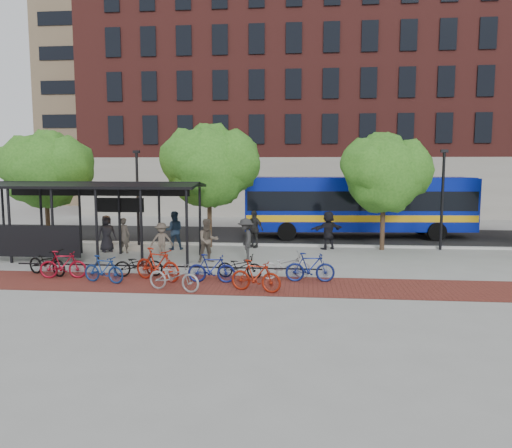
# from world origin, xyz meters

# --- Properties ---
(ground) EXTENTS (160.00, 160.00, 0.00)m
(ground) POSITION_xyz_m (0.00, 0.00, 0.00)
(ground) COLOR #9E9E99
(ground) RESTS_ON ground
(asphalt_street) EXTENTS (160.00, 8.00, 0.01)m
(asphalt_street) POSITION_xyz_m (0.00, 8.00, 0.01)
(asphalt_street) COLOR black
(asphalt_street) RESTS_ON ground
(curb) EXTENTS (160.00, 0.25, 0.12)m
(curb) POSITION_xyz_m (0.00, 4.00, 0.06)
(curb) COLOR #B7B7B2
(curb) RESTS_ON ground
(brick_strip) EXTENTS (24.00, 3.00, 0.01)m
(brick_strip) POSITION_xyz_m (-2.00, -5.00, 0.00)
(brick_strip) COLOR maroon
(brick_strip) RESTS_ON ground
(bike_rack_rail) EXTENTS (12.00, 0.05, 0.95)m
(bike_rack_rail) POSITION_xyz_m (-3.30, -4.10, 0.00)
(bike_rack_rail) COLOR black
(bike_rack_rail) RESTS_ON ground
(building_brick) EXTENTS (55.00, 14.00, 20.00)m
(building_brick) POSITION_xyz_m (10.00, 26.00, 10.00)
(building_brick) COLOR maroon
(building_brick) RESTS_ON ground
(building_tower) EXTENTS (22.00, 22.00, 30.00)m
(building_tower) POSITION_xyz_m (-16.00, 40.00, 15.00)
(building_tower) COLOR #7A664C
(building_tower) RESTS_ON ground
(bus_shelter) EXTENTS (10.60, 3.07, 3.60)m
(bus_shelter) POSITION_xyz_m (-8.13, -0.48, 3.00)
(bus_shelter) COLOR black
(bus_shelter) RESTS_ON ground
(tree_a) EXTENTS (4.90, 4.00, 6.18)m
(tree_a) POSITION_xyz_m (-11.91, 3.35, 4.24)
(tree_a) COLOR #382619
(tree_a) RESTS_ON ground
(tree_b) EXTENTS (5.15, 4.20, 6.47)m
(tree_b) POSITION_xyz_m (-2.90, 3.35, 4.46)
(tree_b) COLOR #382619
(tree_b) RESTS_ON ground
(tree_c) EXTENTS (4.66, 3.80, 5.92)m
(tree_c) POSITION_xyz_m (6.09, 3.35, 4.05)
(tree_c) COLOR #382619
(tree_c) RESTS_ON ground
(lamp_post_left) EXTENTS (0.35, 0.20, 5.12)m
(lamp_post_left) POSITION_xyz_m (-7.00, 3.60, 2.75)
(lamp_post_left) COLOR black
(lamp_post_left) RESTS_ON ground
(lamp_post_right) EXTENTS (0.35, 0.20, 5.12)m
(lamp_post_right) POSITION_xyz_m (9.00, 3.60, 2.75)
(lamp_post_right) COLOR black
(lamp_post_right) RESTS_ON ground
(bus) EXTENTS (13.64, 4.05, 3.63)m
(bus) POSITION_xyz_m (5.17, 7.70, 2.08)
(bus) COLOR #081997
(bus) RESTS_ON ground
(bike_0) EXTENTS (2.10, 1.37, 1.04)m
(bike_0) POSITION_xyz_m (-8.10, -4.12, 0.52)
(bike_0) COLOR black
(bike_0) RESTS_ON ground
(bike_1) EXTENTS (1.84, 0.73, 1.08)m
(bike_1) POSITION_xyz_m (-7.21, -4.59, 0.54)
(bike_1) COLOR maroon
(bike_1) RESTS_ON ground
(bike_3) EXTENTS (1.77, 0.90, 1.03)m
(bike_3) POSITION_xyz_m (-5.37, -5.14, 0.51)
(bike_3) COLOR navy
(bike_3) RESTS_ON ground
(bike_4) EXTENTS (1.96, 1.05, 0.98)m
(bike_4) POSITION_xyz_m (-4.43, -4.01, 0.49)
(bike_4) COLOR black
(bike_4) RESTS_ON ground
(bike_5) EXTENTS (2.13, 1.36, 1.24)m
(bike_5) POSITION_xyz_m (-3.48, -4.62, 0.62)
(bike_5) COLOR #A01F0E
(bike_5) RESTS_ON ground
(bike_6) EXTENTS (2.09, 1.24, 1.04)m
(bike_6) POSITION_xyz_m (-2.46, -6.07, 0.52)
(bike_6) COLOR #959597
(bike_6) RESTS_ON ground
(bike_7) EXTENTS (1.79, 0.52, 1.07)m
(bike_7) POSITION_xyz_m (-1.40, -4.73, 0.54)
(bike_7) COLOR navy
(bike_7) RESTS_ON ground
(bike_8) EXTENTS (1.79, 0.75, 0.92)m
(bike_8) POSITION_xyz_m (-0.46, -3.85, 0.46)
(bike_8) COLOR black
(bike_8) RESTS_ON ground
(bike_9) EXTENTS (1.91, 1.01, 1.10)m
(bike_9) POSITION_xyz_m (0.36, -5.89, 0.55)
(bike_9) COLOR maroon
(bike_9) RESTS_ON ground
(bike_10) EXTENTS (2.08, 1.21, 1.03)m
(bike_10) POSITION_xyz_m (1.31, -3.82, 0.52)
(bike_10) COLOR #B8B8BB
(bike_10) RESTS_ON ground
(bike_11) EXTENTS (1.86, 0.61, 1.11)m
(bike_11) POSITION_xyz_m (2.23, -4.25, 0.55)
(bike_11) COLOR navy
(bike_11) RESTS_ON ground
(pedestrian_0) EXTENTS (1.07, 1.01, 1.84)m
(pedestrian_0) POSITION_xyz_m (-7.89, 1.38, 0.92)
(pedestrian_0) COLOR black
(pedestrian_0) RESTS_ON ground
(pedestrian_1) EXTENTS (0.72, 0.55, 1.76)m
(pedestrian_1) POSITION_xyz_m (-6.89, 1.10, 0.88)
(pedestrian_1) COLOR #453E37
(pedestrian_1) RESTS_ON ground
(pedestrian_2) EXTENTS (1.14, 0.99, 1.98)m
(pedestrian_2) POSITION_xyz_m (-4.70, 2.37, 0.99)
(pedestrian_2) COLOR #1F3148
(pedestrian_2) RESTS_ON ground
(pedestrian_3) EXTENTS (1.20, 0.88, 1.66)m
(pedestrian_3) POSITION_xyz_m (-4.66, 0.03, 0.83)
(pedestrian_3) COLOR brown
(pedestrian_3) RESTS_ON ground
(pedestrian_4) EXTENTS (1.24, 1.02, 1.98)m
(pedestrian_4) POSITION_xyz_m (-0.65, 3.42, 0.99)
(pedestrian_4) COLOR #272727
(pedestrian_4) RESTS_ON ground
(pedestrian_5) EXTENTS (1.89, 1.41, 1.98)m
(pedestrian_5) POSITION_xyz_m (3.24, 3.25, 0.99)
(pedestrian_5) COLOR black
(pedestrian_5) RESTS_ON ground
(pedestrian_8) EXTENTS (1.17, 1.07, 1.95)m
(pedestrian_8) POSITION_xyz_m (-2.29, -0.81, 0.98)
(pedestrian_8) COLOR brown
(pedestrian_8) RESTS_ON ground
(pedestrian_9) EXTENTS (0.96, 1.39, 1.97)m
(pedestrian_9) POSITION_xyz_m (-0.62, -0.47, 0.98)
(pedestrian_9) COLOR #2A2A2A
(pedestrian_9) RESTS_ON ground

